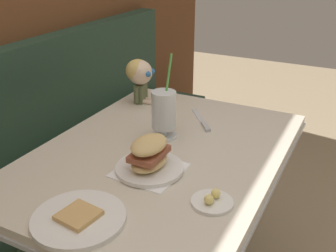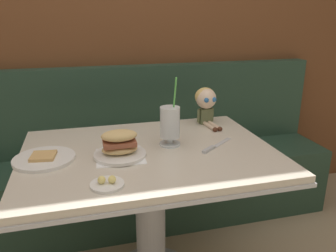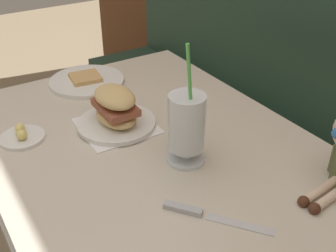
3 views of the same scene
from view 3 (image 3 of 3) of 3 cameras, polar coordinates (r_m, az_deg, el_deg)
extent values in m
cube|color=#233D2D|center=(1.74, 15.37, -10.70)|extent=(2.60, 0.48, 0.45)
cube|color=beige|center=(1.12, -2.28, -3.19)|extent=(1.10, 0.80, 0.03)
cube|color=#B7BABF|center=(1.13, -2.25, -4.14)|extent=(1.11, 0.81, 0.02)
cylinder|color=#A5A8AD|center=(1.36, -1.95, -15.72)|extent=(0.14, 0.14, 0.65)
cylinder|color=white|center=(1.46, -10.89, 5.97)|extent=(0.25, 0.25, 0.01)
cube|color=tan|center=(1.46, -11.08, 6.46)|extent=(0.11, 0.11, 0.01)
cylinder|color=silver|center=(1.05, 2.40, -4.39)|extent=(0.10, 0.10, 0.01)
cylinder|color=silver|center=(1.04, 2.43, -3.50)|extent=(0.03, 0.03, 0.03)
cylinder|color=silver|center=(1.00, 2.54, 0.51)|extent=(0.09, 0.09, 0.14)
cylinder|color=#E0DB6B|center=(1.00, 2.52, 0.04)|extent=(0.08, 0.08, 0.12)
cylinder|color=#51B74C|center=(0.93, 3.00, 4.98)|extent=(0.02, 0.04, 0.22)
cube|color=white|center=(1.20, -6.92, 0.04)|extent=(0.21, 0.21, 0.00)
cylinder|color=white|center=(1.19, -6.94, 0.37)|extent=(0.22, 0.22, 0.01)
ellipsoid|color=tan|center=(1.18, -7.02, 1.38)|extent=(0.15, 0.10, 0.04)
cube|color=#995138|center=(1.17, -7.11, 2.57)|extent=(0.14, 0.09, 0.02)
ellipsoid|color=tan|center=(1.15, -7.21, 3.96)|extent=(0.15, 0.10, 0.04)
cylinder|color=white|center=(1.20, -19.07, -1.49)|extent=(0.12, 0.12, 0.01)
sphere|color=#F4E07A|center=(1.20, -19.34, -0.30)|extent=(0.03, 0.03, 0.03)
sphere|color=#F4E07A|center=(1.17, -19.14, -1.16)|extent=(0.03, 0.03, 0.03)
cube|color=silver|center=(0.90, 9.66, -12.97)|extent=(0.12, 0.10, 0.00)
cube|color=#B2B5BA|center=(0.91, 2.01, -11.09)|extent=(0.08, 0.07, 0.01)
cylinder|color=beige|center=(1.01, 19.85, -8.17)|extent=(0.03, 0.12, 0.02)
cylinder|color=beige|center=(1.00, 21.17, -8.92)|extent=(0.03, 0.12, 0.02)
sphere|color=#4C2819|center=(0.97, 17.82, -9.69)|extent=(0.03, 0.03, 0.03)
sphere|color=#4C2819|center=(0.96, 19.18, -10.49)|extent=(0.03, 0.03, 0.03)
cylinder|color=#5B6642|center=(1.06, 21.47, -4.08)|extent=(0.02, 0.02, 0.07)
camera|label=1|loc=(1.90, -41.60, 26.22)|focal=43.08mm
camera|label=2|loc=(1.39, -73.56, 7.41)|focal=35.90mm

